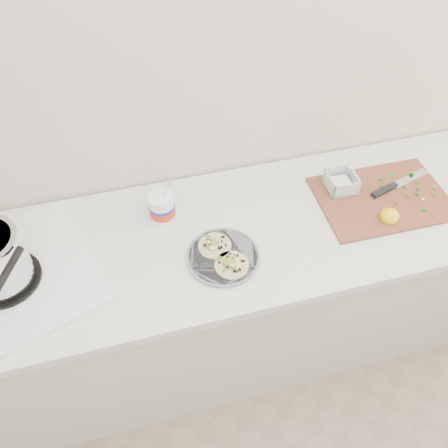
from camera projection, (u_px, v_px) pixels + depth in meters
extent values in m
cube|color=beige|center=(214.00, 88.00, 1.49)|extent=(3.50, 0.05, 2.60)
cube|color=silver|center=(233.00, 296.00, 1.96)|extent=(2.40, 0.62, 0.86)
cube|color=silver|center=(237.00, 235.00, 1.60)|extent=(2.44, 0.66, 0.04)
cube|color=silver|center=(7.00, 281.00, 1.44)|extent=(0.69, 0.67, 0.01)
cylinder|color=black|center=(6.00, 279.00, 1.43)|extent=(0.23, 0.23, 0.01)
torus|color=black|center=(4.00, 276.00, 1.42)|extent=(0.20, 0.20, 0.02)
cylinder|color=slate|center=(223.00, 257.00, 1.51)|extent=(0.24, 0.24, 0.01)
cylinder|color=slate|center=(223.00, 256.00, 1.50)|extent=(0.25, 0.25, 0.00)
cylinder|color=white|center=(162.00, 207.00, 1.59)|extent=(0.09, 0.09, 0.11)
cylinder|color=red|center=(162.00, 209.00, 1.60)|extent=(0.10, 0.10, 0.04)
cylinder|color=#192D99|center=(162.00, 206.00, 1.58)|extent=(0.10, 0.10, 0.01)
cube|color=brown|center=(382.00, 198.00, 1.69)|extent=(0.51, 0.36, 0.01)
cube|color=white|center=(341.00, 184.00, 1.71)|extent=(0.07, 0.07, 0.03)
ellipsoid|color=yellow|center=(390.00, 215.00, 1.60)|extent=(0.07, 0.07, 0.06)
cube|color=silver|center=(410.00, 179.00, 1.75)|extent=(0.19, 0.09, 0.00)
cube|color=black|center=(384.00, 190.00, 1.70)|extent=(0.12, 0.06, 0.02)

